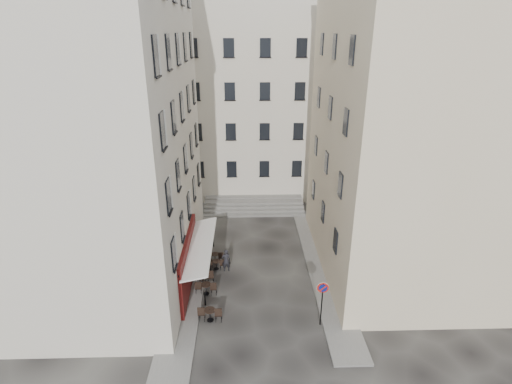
{
  "coord_description": "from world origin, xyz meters",
  "views": [
    {
      "loc": [
        -0.75,
        -20.76,
        15.48
      ],
      "look_at": [
        -0.05,
        4.0,
        5.3
      ],
      "focal_mm": 28.0,
      "sensor_mm": 36.0,
      "label": 1
    }
  ],
  "objects_px": {
    "bistro_table_a": "(210,314)",
    "pedestrian": "(226,260)",
    "no_parking_sign": "(322,295)",
    "bistro_table_b": "(206,288)"
  },
  "relations": [
    {
      "from": "no_parking_sign",
      "to": "bistro_table_a",
      "type": "distance_m",
      "value": 6.42
    },
    {
      "from": "pedestrian",
      "to": "no_parking_sign",
      "type": "bearing_deg",
      "value": 121.58
    },
    {
      "from": "bistro_table_b",
      "to": "pedestrian",
      "type": "bearing_deg",
      "value": 66.04
    },
    {
      "from": "bistro_table_a",
      "to": "pedestrian",
      "type": "bearing_deg",
      "value": 81.98
    },
    {
      "from": "bistro_table_b",
      "to": "pedestrian",
      "type": "xyz_separation_m",
      "value": [
        1.15,
        2.6,
        0.35
      ]
    },
    {
      "from": "no_parking_sign",
      "to": "bistro_table_b",
      "type": "xyz_separation_m",
      "value": [
        -6.66,
        2.98,
        -1.51
      ]
    },
    {
      "from": "bistro_table_b",
      "to": "no_parking_sign",
      "type": "bearing_deg",
      "value": -24.12
    },
    {
      "from": "no_parking_sign",
      "to": "pedestrian",
      "type": "distance_m",
      "value": 7.92
    },
    {
      "from": "no_parking_sign",
      "to": "pedestrian",
      "type": "relative_size",
      "value": 1.69
    },
    {
      "from": "bistro_table_a",
      "to": "no_parking_sign",
      "type": "bearing_deg",
      "value": -4.76
    }
  ]
}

